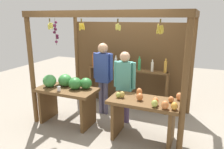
{
  "coord_description": "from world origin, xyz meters",
  "views": [
    {
      "loc": [
        1.73,
        -4.25,
        2.24
      ],
      "look_at": [
        0.0,
        -0.17,
        1.06
      ],
      "focal_mm": 34.72,
      "sensor_mm": 36.0,
      "label": 1
    }
  ],
  "objects": [
    {
      "name": "ground_plane",
      "position": [
        0.0,
        0.0,
        0.0
      ],
      "size": [
        12.0,
        12.0,
        0.0
      ],
      "primitive_type": "plane",
      "color": "gray",
      "rests_on": "ground"
    },
    {
      "name": "market_stall",
      "position": [
        -0.0,
        0.41,
        1.36
      ],
      "size": [
        3.16,
        1.86,
        2.35
      ],
      "color": "brown",
      "rests_on": "ground"
    },
    {
      "name": "fruit_counter_left",
      "position": [
        -0.84,
        -0.63,
        0.71
      ],
      "size": [
        1.28,
        0.66,
        1.05
      ],
      "color": "brown",
      "rests_on": "ground"
    },
    {
      "name": "vendor_woman",
      "position": [
        0.27,
        -0.14,
        0.93
      ],
      "size": [
        0.48,
        0.21,
        1.56
      ],
      "rotation": [
        0.0,
        0.0,
        0.06
      ],
      "color": "#4A395B",
      "rests_on": "ground"
    },
    {
      "name": "vendor_man",
      "position": [
        -0.33,
        0.08,
        1.01
      ],
      "size": [
        0.48,
        0.23,
        1.68
      ],
      "rotation": [
        0.0,
        0.0,
        0.07
      ],
      "color": "#524E67",
      "rests_on": "ground"
    },
    {
      "name": "fruit_counter_right",
      "position": [
        0.86,
        -0.66,
        0.6
      ],
      "size": [
        1.28,
        0.64,
        0.94
      ],
      "color": "brown",
      "rests_on": "ground"
    },
    {
      "name": "bottle_shelf_unit",
      "position": [
        0.05,
        0.66,
        0.8
      ],
      "size": [
        2.03,
        0.22,
        1.36
      ],
      "color": "brown",
      "rests_on": "ground"
    }
  ]
}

